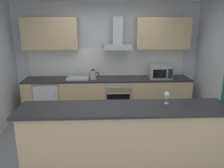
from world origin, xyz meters
TOP-DOWN VIEW (x-y plane):
  - ground at (0.00, 0.00)m, footprint 5.35×4.49m
  - wall_back at (0.00, 1.80)m, footprint 5.35×0.12m
  - backsplash_tile at (0.00, 1.73)m, footprint 3.69×0.02m
  - counter_back at (0.00, 1.42)m, footprint 3.82×0.60m
  - counter_island at (0.18, -0.70)m, footprint 2.93×0.64m
  - upper_cabinets at (0.00, 1.57)m, footprint 3.77×0.32m
  - oven at (0.23, 1.40)m, footprint 0.60×0.62m
  - refrigerator at (-1.37, 1.39)m, footprint 0.58×0.60m
  - microwave at (1.21, 1.37)m, footprint 0.50×0.38m
  - sink at (-0.68, 1.41)m, footprint 0.50×0.40m
  - kettle at (-0.33, 1.36)m, footprint 0.29×0.15m
  - range_hood at (0.23, 1.53)m, footprint 0.62×0.45m
  - wine_glass at (0.80, -0.58)m, footprint 0.08×0.08m

SIDE VIEW (x-z plane):
  - ground at x=0.00m, z-range -0.02..0.00m
  - refrigerator at x=-1.37m, z-range 0.00..0.85m
  - counter_back at x=0.00m, z-range 0.00..0.90m
  - oven at x=0.23m, z-range 0.06..0.86m
  - counter_island at x=0.18m, z-range 0.01..1.01m
  - sink at x=-0.68m, z-range 0.80..1.06m
  - kettle at x=-0.33m, z-range 0.89..1.13m
  - microwave at x=1.21m, z-range 0.90..1.20m
  - wine_glass at x=0.80m, z-range 1.04..1.22m
  - backsplash_tile at x=0.00m, z-range 0.90..1.56m
  - wall_back at x=0.00m, z-range 0.00..2.60m
  - range_hood at x=0.23m, z-range 1.43..2.15m
  - upper_cabinets at x=0.00m, z-range 1.56..2.26m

